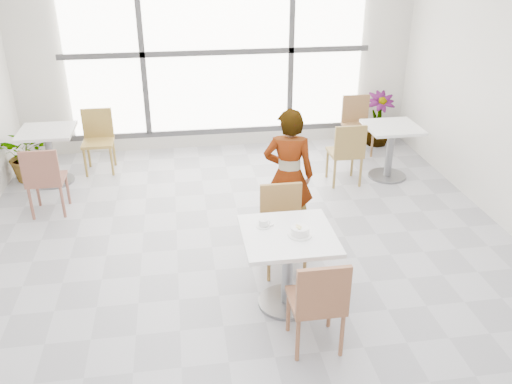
{
  "coord_description": "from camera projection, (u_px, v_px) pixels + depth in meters",
  "views": [
    {
      "loc": [
        -0.65,
        -4.53,
        3.09
      ],
      "look_at": [
        0.0,
        -0.3,
        1.0
      ],
      "focal_mm": 37.36,
      "sensor_mm": 36.0,
      "label": 1
    }
  ],
  "objects": [
    {
      "name": "bg_chair_right_near",
      "position": [
        347.0,
        150.0,
        7.04
      ],
      "size": [
        0.42,
        0.42,
        0.87
      ],
      "rotation": [
        0.0,
        0.0,
        3.14
      ],
      "color": "olive",
      "rests_on": "ground"
    },
    {
      "name": "main_table",
      "position": [
        288.0,
        256.0,
        4.7
      ],
      "size": [
        0.8,
        0.8,
        0.75
      ],
      "color": "white",
      "rests_on": "ground"
    },
    {
      "name": "wall_back",
      "position": [
        218.0,
        51.0,
        7.92
      ],
      "size": [
        6.0,
        0.0,
        6.0
      ],
      "primitive_type": "plane",
      "rotation": [
        1.57,
        0.0,
        0.0
      ],
      "color": "silver",
      "rests_on": "ground"
    },
    {
      "name": "oatmeal_bowl",
      "position": [
        300.0,
        231.0,
        4.55
      ],
      "size": [
        0.21,
        0.21,
        0.1
      ],
      "color": "white",
      "rests_on": "main_table"
    },
    {
      "name": "floor",
      "position": [
        252.0,
        267.0,
        5.47
      ],
      "size": [
        7.0,
        7.0,
        0.0
      ],
      "primitive_type": "plane",
      "color": "#9E9EA5",
      "rests_on": "ground"
    },
    {
      "name": "bg_chair_left_far",
      "position": [
        98.0,
        136.0,
        7.52
      ],
      "size": [
        0.42,
        0.42,
        0.87
      ],
      "color": "olive",
      "rests_on": "ground"
    },
    {
      "name": "person",
      "position": [
        288.0,
        175.0,
        5.71
      ],
      "size": [
        0.61,
        0.48,
        1.49
      ],
      "primitive_type": "imported",
      "rotation": [
        0.0,
        0.0,
        2.9
      ],
      "color": "black",
      "rests_on": "ground"
    },
    {
      "name": "bg_table_right",
      "position": [
        391.0,
        144.0,
        7.27
      ],
      "size": [
        0.7,
        0.7,
        0.75
      ],
      "color": "silver",
      "rests_on": "ground"
    },
    {
      "name": "bg_chair_left_near",
      "position": [
        44.0,
        177.0,
        6.27
      ],
      "size": [
        0.42,
        0.42,
        0.87
      ],
      "rotation": [
        0.0,
        0.0,
        3.14
      ],
      "color": "brown",
      "rests_on": "ground"
    },
    {
      "name": "plant_right",
      "position": [
        378.0,
        119.0,
        8.46
      ],
      "size": [
        0.51,
        0.51,
        0.84
      ],
      "primitive_type": "imported",
      "rotation": [
        0.0,
        0.0,
        -0.08
      ],
      "color": "#3C7534",
      "rests_on": "ground"
    },
    {
      "name": "plant_left",
      "position": [
        28.0,
        154.0,
        7.24
      ],
      "size": [
        0.81,
        0.75,
        0.75
      ],
      "primitive_type": "imported",
      "rotation": [
        0.0,
        0.0,
        -0.3
      ],
      "color": "#347133",
      "rests_on": "ground"
    },
    {
      "name": "chair_far",
      "position": [
        282.0,
        222.0,
        5.29
      ],
      "size": [
        0.42,
        0.42,
        0.87
      ],
      "color": "olive",
      "rests_on": "ground"
    },
    {
      "name": "coffee_cup",
      "position": [
        264.0,
        224.0,
        4.69
      ],
      "size": [
        0.16,
        0.13,
        0.07
      ],
      "color": "white",
      "rests_on": "main_table"
    },
    {
      "name": "bg_table_left",
      "position": [
        49.0,
        149.0,
        7.12
      ],
      "size": [
        0.7,
        0.7,
        0.75
      ],
      "color": "silver",
      "rests_on": "ground"
    },
    {
      "name": "bg_chair_right_far",
      "position": [
        357.0,
        121.0,
        8.14
      ],
      "size": [
        0.42,
        0.42,
        0.87
      ],
      "color": "brown",
      "rests_on": "ground"
    },
    {
      "name": "window",
      "position": [
        218.0,
        52.0,
        7.86
      ],
      "size": [
        4.6,
        0.07,
        2.52
      ],
      "color": "white",
      "rests_on": "ground"
    },
    {
      "name": "chair_near",
      "position": [
        319.0,
        300.0,
        4.17
      ],
      "size": [
        0.42,
        0.42,
        0.87
      ],
      "rotation": [
        0.0,
        0.0,
        3.14
      ],
      "color": "#965E40",
      "rests_on": "ground"
    }
  ]
}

